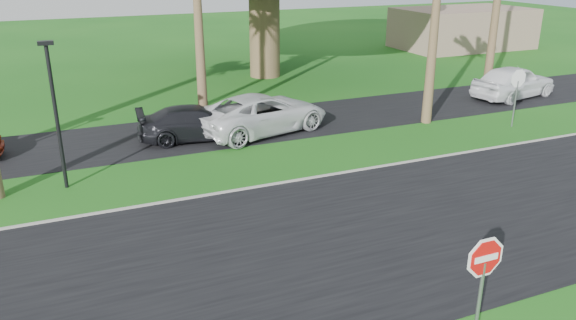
{
  "coord_description": "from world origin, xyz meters",
  "views": [
    {
      "loc": [
        -6.01,
        -9.48,
        7.08
      ],
      "look_at": [
        -0.41,
        3.55,
        1.8
      ],
      "focal_mm": 35.0,
      "sensor_mm": 36.0,
      "label": 1
    }
  ],
  "objects_px": {
    "car_minivan": "(262,114)",
    "car_pickup": "(514,82)",
    "stop_sign_far": "(517,86)",
    "car_dark": "(197,123)",
    "stop_sign_near": "(483,274)"
  },
  "relations": [
    {
      "from": "car_dark",
      "to": "car_minivan",
      "type": "distance_m",
      "value": 2.75
    },
    {
      "from": "stop_sign_near",
      "to": "car_dark",
      "type": "relative_size",
      "value": 0.57
    },
    {
      "from": "car_dark",
      "to": "car_minivan",
      "type": "bearing_deg",
      "value": -87.33
    },
    {
      "from": "car_dark",
      "to": "car_pickup",
      "type": "height_order",
      "value": "car_pickup"
    },
    {
      "from": "stop_sign_far",
      "to": "car_pickup",
      "type": "distance_m",
      "value": 5.43
    },
    {
      "from": "stop_sign_near",
      "to": "car_minivan",
      "type": "distance_m",
      "value": 14.6
    },
    {
      "from": "stop_sign_far",
      "to": "car_pickup",
      "type": "relative_size",
      "value": 0.53
    },
    {
      "from": "stop_sign_far",
      "to": "car_pickup",
      "type": "bearing_deg",
      "value": -133.71
    },
    {
      "from": "stop_sign_far",
      "to": "car_pickup",
      "type": "xyz_separation_m",
      "value": [
        3.7,
        3.87,
        -0.93
      ]
    },
    {
      "from": "car_minivan",
      "to": "car_pickup",
      "type": "height_order",
      "value": "car_pickup"
    },
    {
      "from": "stop_sign_near",
      "to": "stop_sign_far",
      "type": "xyz_separation_m",
      "value": [
        11.5,
        11.0,
        0.0
      ]
    },
    {
      "from": "stop_sign_far",
      "to": "car_minivan",
      "type": "distance_m",
      "value": 10.79
    },
    {
      "from": "stop_sign_near",
      "to": "car_pickup",
      "type": "xyz_separation_m",
      "value": [
        15.2,
        14.87,
        -0.93
      ]
    },
    {
      "from": "car_minivan",
      "to": "car_pickup",
      "type": "relative_size",
      "value": 1.16
    },
    {
      "from": "car_dark",
      "to": "car_pickup",
      "type": "bearing_deg",
      "value": -83.67
    }
  ]
}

